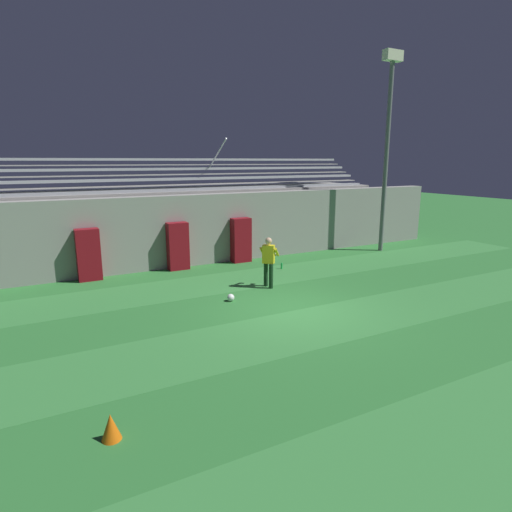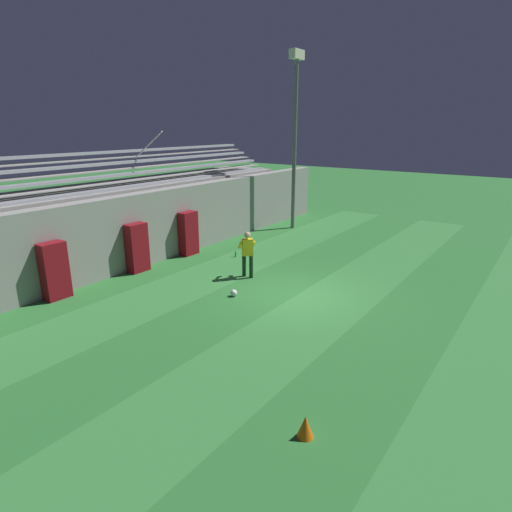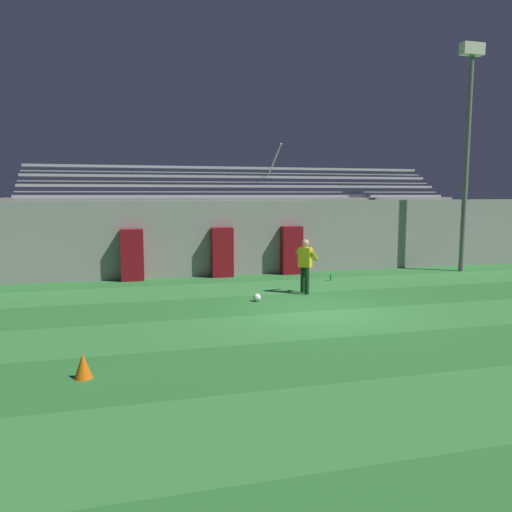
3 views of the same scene
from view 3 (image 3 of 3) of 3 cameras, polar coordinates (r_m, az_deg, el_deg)
name	(u,v)px [view 3 (image 3 of 3)]	position (r m, az deg, el deg)	size (l,w,h in m)	color
ground_plane	(316,311)	(13.22, 6.89, -6.23)	(80.00, 80.00, 0.00)	#2D7533
turf_stripe_near	(468,403)	(8.21, 23.10, -15.16)	(28.00, 2.37, 0.01)	#38843D
turf_stripe_mid	(336,322)	(12.09, 9.10, -7.51)	(28.00, 2.37, 0.01)	#38843D
turf_stripe_far	(277,287)	(16.43, 2.39, -3.54)	(28.00, 2.37, 0.01)	#38843D
back_wall	(254,237)	(19.12, -0.26, 2.19)	(24.00, 0.60, 2.80)	#999691
padding_pillar_gate_left	(222,252)	(18.34, -3.89, 0.42)	(0.78, 0.44, 1.82)	maroon
padding_pillar_gate_right	(292,250)	(19.03, 4.08, 0.66)	(0.78, 0.44, 1.82)	maroon
padding_pillar_far_left	(132,255)	(18.02, -13.98, 0.11)	(0.78, 0.44, 1.82)	maroon
bleacher_stand	(242,231)	(21.04, -1.62, 2.90)	(18.00, 3.35, 5.03)	#999691
floodlight_pole	(468,131)	(21.36, 23.05, 12.98)	(0.90, 0.36, 8.68)	slate
goalkeeper	(305,263)	(15.30, 5.66, -0.75)	(0.74, 0.74, 1.67)	#143319
soccer_ball	(257,297)	(14.24, 0.12, -4.76)	(0.22, 0.22, 0.22)	white
traffic_cone	(83,366)	(8.92, -19.15, -11.77)	(0.30, 0.30, 0.42)	orange
water_bottle	(331,277)	(17.74, 8.56, -2.44)	(0.07, 0.07, 0.24)	green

